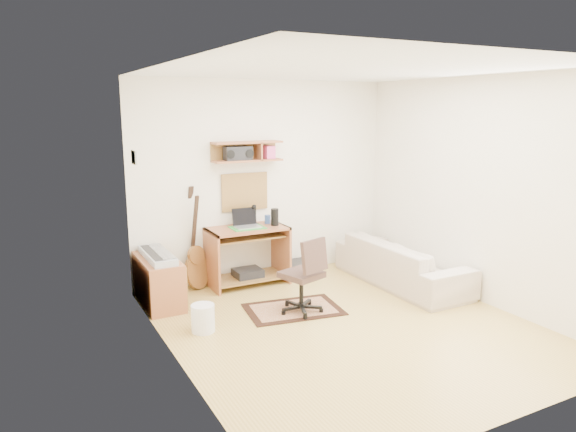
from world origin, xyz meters
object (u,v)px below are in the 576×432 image
desk (247,256)px  task_chair (301,275)px  printer (298,269)px  cabinet (159,281)px  sofa (402,255)px

desk → task_chair: bearing=-83.1°
desk → task_chair: 1.18m
desk → printer: desk is taller
cabinet → sofa: size_ratio=0.46×
task_chair → printer: bearing=44.8°
cabinet → desk: bearing=8.3°
cabinet → sofa: sofa is taller
sofa → task_chair: bearing=98.9°
printer → sofa: (1.00, -0.94, 0.30)m
desk → printer: bearing=1.7°
sofa → printer: bearing=47.0°
cabinet → task_chair: bearing=-36.6°
task_chair → printer: task_chair is taller
task_chair → sofa: task_chair is taller
printer → desk: bearing=177.3°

